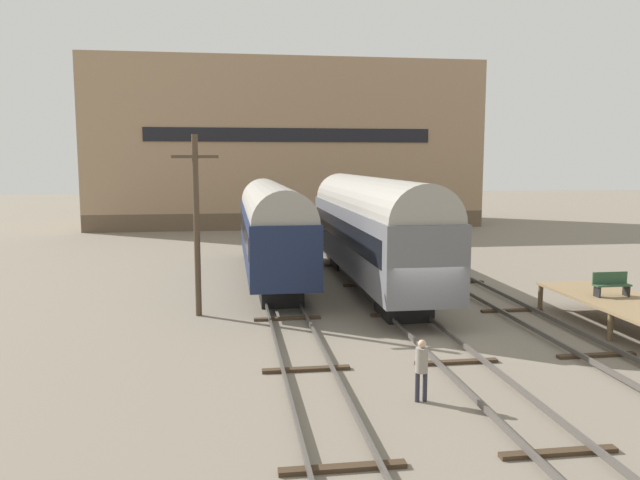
% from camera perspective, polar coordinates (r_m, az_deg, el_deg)
% --- Properties ---
extents(ground_plane, '(200.00, 200.00, 0.00)m').
position_cam_1_polar(ground_plane, '(22.54, 9.65, -8.68)').
color(ground_plane, slate).
extents(track_left, '(2.60, 60.00, 0.26)m').
position_cam_1_polar(track_left, '(21.56, -2.25, -8.92)').
color(track_left, '#4C4742').
rests_on(track_left, ground).
extents(track_middle, '(2.60, 60.00, 0.26)m').
position_cam_1_polar(track_middle, '(22.50, 9.66, -8.33)').
color(track_middle, '#4C4742').
rests_on(track_middle, ground).
extents(track_right, '(2.60, 60.00, 0.26)m').
position_cam_1_polar(track_right, '(24.29, 20.17, -7.51)').
color(track_right, '#4C4742').
rests_on(track_right, ground).
extents(train_car_navy, '(2.91, 16.56, 5.02)m').
position_cam_1_polar(train_car_navy, '(32.26, -4.42, 1.39)').
color(train_car_navy, black).
rests_on(train_car_navy, ground).
extents(train_car_grey, '(3.04, 17.76, 5.38)m').
position_cam_1_polar(train_car_grey, '(30.20, 4.72, 1.37)').
color(train_car_grey, black).
rests_on(train_car_grey, ground).
extents(bench, '(1.40, 0.40, 0.91)m').
position_cam_1_polar(bench, '(25.94, 25.07, -3.61)').
color(bench, '#2D4C33').
rests_on(bench, station_platform).
extents(person_worker, '(0.32, 0.32, 1.63)m').
position_cam_1_polar(person_worker, '(16.44, 9.27, -11.19)').
color(person_worker, '#282833').
rests_on(person_worker, ground).
extents(utility_pole, '(1.80, 0.24, 7.16)m').
position_cam_1_polar(utility_pole, '(24.94, -11.21, 1.59)').
color(utility_pole, '#473828').
rests_on(utility_pole, ground).
extents(warehouse_building, '(35.97, 11.79, 15.23)m').
position_cam_1_polar(warehouse_building, '(61.41, -3.29, 8.64)').
color(warehouse_building, brown).
rests_on(warehouse_building, ground).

